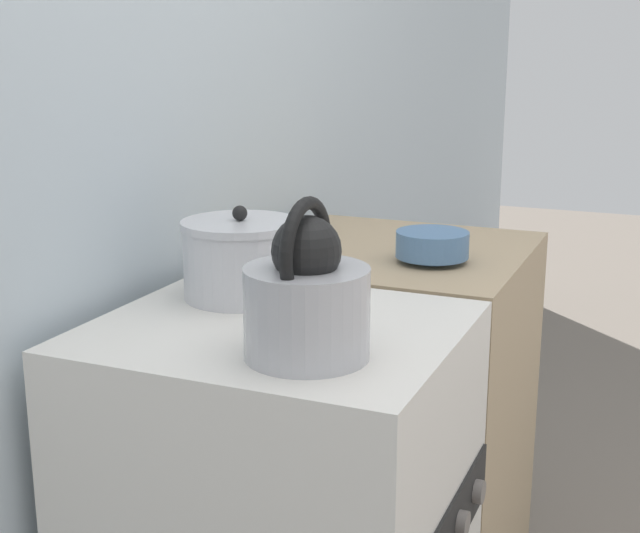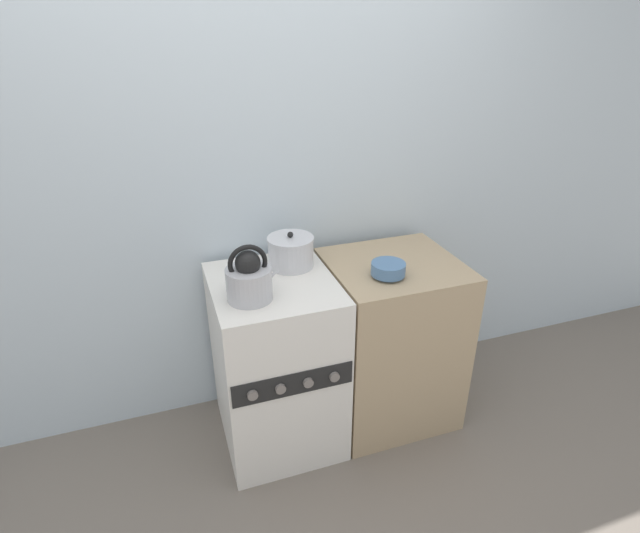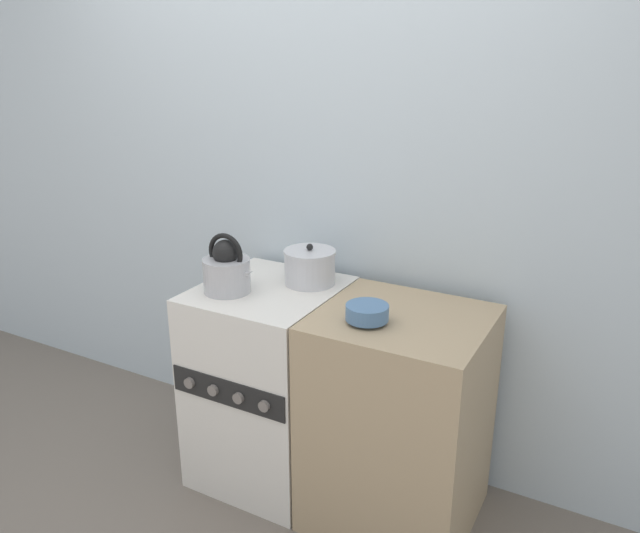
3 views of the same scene
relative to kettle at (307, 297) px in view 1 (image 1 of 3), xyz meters
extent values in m
cube|color=silver|center=(0.12, 0.48, 0.28)|extent=(7.00, 0.06, 2.50)
cylinder|color=slate|center=(0.18, -0.21, -0.43)|extent=(0.04, 0.02, 0.04)
cylinder|color=slate|center=(0.30, -0.21, -0.43)|extent=(0.04, 0.02, 0.04)
cube|color=tan|center=(0.72, 0.10, -0.53)|extent=(0.62, 0.58, 0.88)
cylinder|color=#B2B2B7|center=(0.00, 0.00, -0.02)|extent=(0.19, 0.19, 0.14)
sphere|color=black|center=(0.00, 0.00, 0.07)|extent=(0.10, 0.10, 0.10)
torus|color=black|center=(0.00, 0.00, 0.07)|extent=(0.16, 0.02, 0.16)
cone|color=#B2B2B7|center=(0.09, 0.00, 0.00)|extent=(0.10, 0.04, 0.07)
cylinder|color=silver|center=(0.25, 0.24, -0.03)|extent=(0.21, 0.21, 0.13)
cylinder|color=silver|center=(0.25, 0.24, 0.04)|extent=(0.22, 0.22, 0.01)
sphere|color=black|center=(0.25, 0.24, 0.07)|extent=(0.03, 0.03, 0.03)
cylinder|color=#4C729E|center=(0.63, -0.01, -0.08)|extent=(0.07, 0.07, 0.01)
cylinder|color=#4C729E|center=(0.63, -0.01, -0.05)|extent=(0.16, 0.16, 0.06)
camera|label=1|loc=(-1.16, -0.52, 0.37)|focal=50.00mm
camera|label=2|loc=(-0.32, -1.80, 0.95)|focal=28.00mm
camera|label=3|loc=(1.46, -1.89, 0.84)|focal=35.00mm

